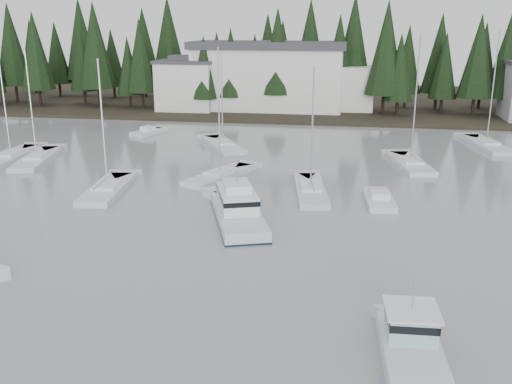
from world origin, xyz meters
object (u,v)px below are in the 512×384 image
cabin_cruiser_center (238,212)px  runabout_1 (379,202)px  sailboat_8 (486,146)px  runabout_3 (148,133)px  sailboat_12 (11,158)px  sailboat_1 (37,160)px  sailboat_2 (220,177)px  harbor_inn (281,77)px  lobster_boat_teal (413,354)px  sailboat_3 (311,192)px  sailboat_5 (108,191)px  house_west (187,84)px  sailboat_11 (223,146)px  sailboat_7 (410,165)px

cabin_cruiser_center → runabout_1: bearing=-79.8°
sailboat_8 → runabout_3: 42.89m
sailboat_12 → runabout_3: 19.03m
sailboat_1 → runabout_1: 36.94m
sailboat_2 → sailboat_12: size_ratio=0.97×
harbor_inn → cabin_cruiser_center: (3.70, -54.49, -5.11)m
sailboat_8 → lobster_boat_teal: bearing=155.1°
lobster_boat_teal → runabout_3: 57.70m
lobster_boat_teal → sailboat_3: bearing=11.1°
lobster_boat_teal → sailboat_2: (-15.32, 28.97, -0.41)m
lobster_boat_teal → sailboat_5: sailboat_5 is taller
cabin_cruiser_center → runabout_1: 12.28m
house_west → runabout_1: house_west is taller
cabin_cruiser_center → sailboat_5: bearing=47.7°
harbor_inn → sailboat_11: harbor_inn is taller
sailboat_5 → sailboat_12: (-15.71, 10.27, 0.01)m
cabin_cruiser_center → runabout_1: (10.68, 6.02, -0.53)m
sailboat_1 → sailboat_2: 21.31m
sailboat_1 → sailboat_7: (39.46, 4.52, 0.01)m
lobster_boat_teal → sailboat_2: sailboat_2 is taller
sailboat_1 → sailboat_5: sailboat_1 is taller
lobster_boat_teal → cabin_cruiser_center: bearing=30.0°
harbor_inn → sailboat_3: harbor_inn is taller
lobster_boat_teal → sailboat_12: 51.67m
sailboat_5 → sailboat_11: (5.78, 20.19, -0.01)m
sailboat_2 → sailboat_11: sailboat_2 is taller
lobster_boat_teal → sailboat_1: size_ratio=0.59×
sailboat_12 → house_west: bearing=-21.5°
sailboat_8 → sailboat_12: size_ratio=1.08×
harbor_inn → sailboat_12: size_ratio=2.25×
sailboat_1 → sailboat_2: bearing=-112.5°
sailboat_11 → sailboat_12: sailboat_12 is taller
sailboat_2 → runabout_3: (-14.60, 20.35, 0.06)m
sailboat_7 → sailboat_12: bearing=84.4°
lobster_boat_teal → runabout_1: (-0.55, 23.32, -0.35)m
sailboat_7 → sailboat_8: 15.09m
runabout_1 → runabout_3: bearing=43.5°
cabin_cruiser_center → sailboat_2: 12.38m
sailboat_5 → sailboat_7: size_ratio=0.87×
cabin_cruiser_center → sailboat_3: 9.44m
sailboat_2 → runabout_3: sailboat_2 is taller
lobster_boat_teal → sailboat_11: (-18.25, 42.94, -0.43)m
sailboat_12 → runabout_1: bearing=-110.0°
sailboat_3 → cabin_cruiser_center: bearing=140.3°
sailboat_11 → sailboat_8: bearing=-109.4°
harbor_inn → sailboat_1: 45.16m
sailboat_2 → sailboat_8: (28.27, 19.42, -0.00)m
cabin_cruiser_center → runabout_3: 37.09m
harbor_inn → cabin_cruiser_center: size_ratio=2.74×
runabout_1 → sailboat_11: bearing=37.0°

